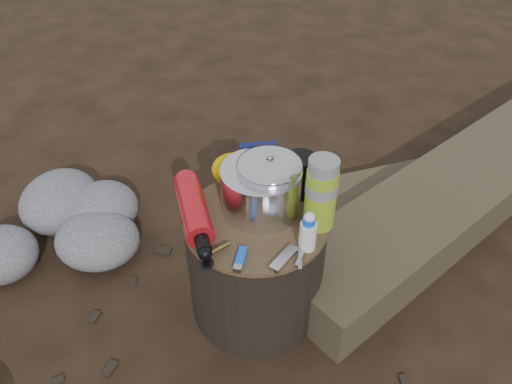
% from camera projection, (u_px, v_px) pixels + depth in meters
% --- Properties ---
extents(ground, '(60.00, 60.00, 0.00)m').
position_uv_depth(ground, '(256.00, 303.00, 1.71)').
color(ground, black).
rests_on(ground, ground).
extents(stump, '(0.41, 0.41, 0.38)m').
position_uv_depth(stump, '(256.00, 264.00, 1.59)').
color(stump, black).
rests_on(stump, ground).
extents(rock_ring, '(0.50, 1.10, 0.22)m').
position_uv_depth(rock_ring, '(15.00, 288.00, 1.62)').
color(rock_ring, slate).
rests_on(rock_ring, ground).
extents(log_main, '(1.50, 1.87, 0.17)m').
position_uv_depth(log_main, '(481.00, 175.00, 2.10)').
color(log_main, '#443928').
rests_on(log_main, ground).
extents(log_small, '(1.03, 0.73, 0.09)m').
position_uv_depth(log_small, '(416.00, 183.00, 2.13)').
color(log_small, '#443928').
rests_on(log_small, ground).
extents(foil_windscreen, '(0.23, 0.23, 0.14)m').
position_uv_depth(foil_windscreen, '(261.00, 190.00, 1.46)').
color(foil_windscreen, silver).
rests_on(foil_windscreen, stump).
extents(camping_pot, '(0.18, 0.18, 0.18)m').
position_uv_depth(camping_pot, '(269.00, 183.00, 1.45)').
color(camping_pot, silver).
rests_on(camping_pot, stump).
extents(fuel_bottle, '(0.22, 0.32, 0.08)m').
position_uv_depth(fuel_bottle, '(193.00, 209.00, 1.44)').
color(fuel_bottle, red).
rests_on(fuel_bottle, stump).
extents(thermos, '(0.09, 0.09, 0.22)m').
position_uv_depth(thermos, '(321.00, 194.00, 1.39)').
color(thermos, '#8CB022').
rests_on(thermos, stump).
extents(travel_mug, '(0.09, 0.09, 0.13)m').
position_uv_depth(travel_mug, '(300.00, 175.00, 1.52)').
color(travel_mug, black).
rests_on(travel_mug, stump).
extents(stuff_sack, '(0.15, 0.12, 0.10)m').
position_uv_depth(stuff_sack, '(235.00, 170.00, 1.56)').
color(stuff_sack, '#E8C000').
rests_on(stuff_sack, stump).
extents(food_pouch, '(0.11, 0.06, 0.14)m').
position_uv_depth(food_pouch, '(259.00, 165.00, 1.55)').
color(food_pouch, '#0C1146').
rests_on(food_pouch, stump).
extents(lighter, '(0.03, 0.08, 0.02)m').
position_uv_depth(lighter, '(241.00, 257.00, 1.35)').
color(lighter, blue).
rests_on(lighter, stump).
extents(multitool, '(0.06, 0.10, 0.01)m').
position_uv_depth(multitool, '(284.00, 259.00, 1.34)').
color(multitool, '#B5B5BB').
rests_on(multitool, stump).
extents(pot_grabber, '(0.03, 0.13, 0.01)m').
position_uv_depth(pot_grabber, '(300.00, 251.00, 1.36)').
color(pot_grabber, '#B5B5BB').
rests_on(pot_grabber, stump).
extents(spork, '(0.07, 0.13, 0.01)m').
position_uv_depth(spork, '(207.00, 247.00, 1.38)').
color(spork, black).
rests_on(spork, stump).
extents(squeeze_bottle, '(0.05, 0.05, 0.11)m').
position_uv_depth(squeeze_bottle, '(308.00, 233.00, 1.35)').
color(squeeze_bottle, white).
rests_on(squeeze_bottle, stump).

